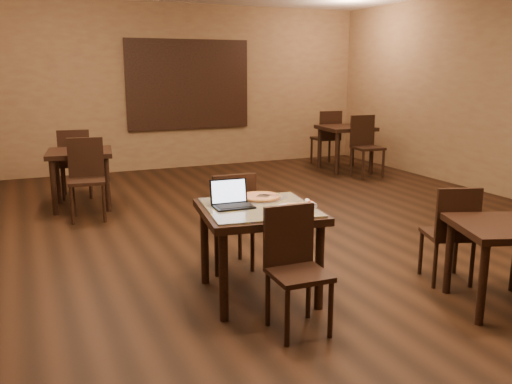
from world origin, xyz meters
name	(u,v)px	position (x,y,z in m)	size (l,w,h in m)	color
ground	(282,246)	(0.00, 0.00, 0.00)	(10.00, 10.00, 0.00)	black
wall_back	(162,88)	(0.00, 5.00, 1.50)	(8.00, 0.02, 3.00)	olive
mural	(189,85)	(0.50, 4.96, 1.55)	(2.34, 0.05, 1.64)	#274F8F
tiled_table	(259,219)	(-0.74, -1.08, 0.66)	(1.03, 1.03, 0.76)	black
chair_main_near	(294,261)	(-0.74, -1.70, 0.51)	(0.40, 0.40, 0.90)	black
chair_main_far	(231,216)	(-0.75, -0.46, 0.53)	(0.42, 0.42, 0.93)	black
laptop	(231,199)	(-0.94, -0.98, 0.82)	(0.32, 0.25, 0.21)	black
plate	(293,208)	(-0.52, -1.26, 0.77)	(0.28, 0.28, 0.02)	white
pizza_slice	(293,206)	(-0.52, -1.26, 0.79)	(0.20, 0.20, 0.02)	#D1C48B
pizza_pan	(260,198)	(-0.62, -0.84, 0.77)	(0.38, 0.38, 0.01)	silver
pizza_whole	(260,197)	(-0.62, -0.84, 0.78)	(0.34, 0.34, 0.02)	#D1C48B
spatula	(263,196)	(-0.60, -0.86, 0.79)	(0.10, 0.25, 0.01)	silver
napkin_roll	(311,203)	(-0.34, -1.22, 0.78)	(0.06, 0.18, 0.04)	white
other_table_a	(346,134)	(3.00, 3.46, 0.68)	(0.93, 0.93, 0.82)	black
other_table_a_chair_near	(365,142)	(3.01, 2.84, 0.60)	(0.49, 0.49, 1.06)	black
other_table_a_chair_far	(328,135)	(2.99, 4.08, 0.60)	(0.49, 0.49, 1.06)	black
other_table_b	(80,160)	(-1.75, 2.57, 0.65)	(0.93, 0.93, 0.78)	black
other_table_b_chair_near	(87,174)	(-1.74, 1.98, 0.57)	(0.49, 0.49, 1.01)	black
other_table_b_chair_far	(75,160)	(-1.76, 3.16, 0.57)	(0.49, 0.49, 1.01)	black
other_table_c	(504,238)	(0.91, -2.04, 0.57)	(0.93, 0.93, 0.68)	black
other_table_c_chair_far	(452,229)	(0.88, -1.52, 0.50)	(0.49, 0.49, 0.88)	black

